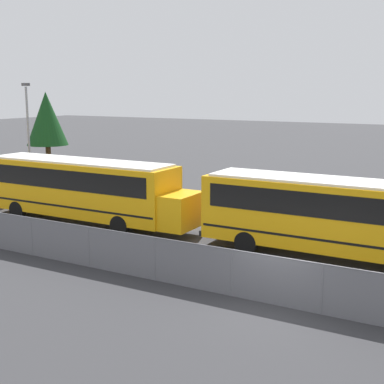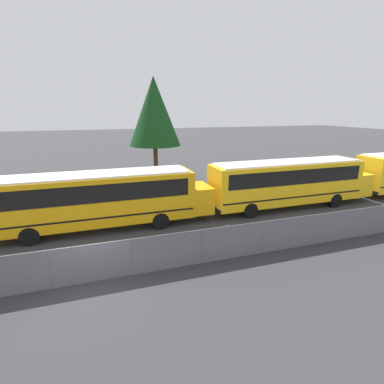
{
  "view_description": "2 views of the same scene",
  "coord_description": "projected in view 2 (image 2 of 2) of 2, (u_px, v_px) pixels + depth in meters",
  "views": [
    {
      "loc": [
        5.75,
        -15.73,
        6.92
      ],
      "look_at": [
        -6.29,
        5.65,
        2.25
      ],
      "focal_mm": 50.0,
      "sensor_mm": 36.0,
      "label": 1
    },
    {
      "loc": [
        0.32,
        -11.59,
        6.83
      ],
      "look_at": [
        5.95,
        5.04,
        1.97
      ],
      "focal_mm": 28.0,
      "sensor_mm": 36.0,
      "label": 2
    }
  ],
  "objects": [
    {
      "name": "ground_plane",
      "position": [
        94.0,
        281.0,
        12.31
      ],
      "size": [
        200.0,
        200.0,
        0.0
      ],
      "primitive_type": "plane",
      "color": "#38383A"
    },
    {
      "name": "school_bus_3",
      "position": [
        290.0,
        180.0,
        21.21
      ],
      "size": [
        12.6,
        2.54,
        3.35
      ],
      "color": "yellow",
      "rests_on": "ground_plane"
    },
    {
      "name": "tree_0",
      "position": [
        154.0,
        112.0,
        29.93
      ],
      "size": [
        5.21,
        5.21,
        10.02
      ],
      "color": "#51381E",
      "rests_on": "ground_plane"
    },
    {
      "name": "fence",
      "position": [
        93.0,
        263.0,
        12.08
      ],
      "size": [
        77.93,
        0.07,
        1.67
      ],
      "color": "#9EA0A5",
      "rests_on": "ground_plane"
    },
    {
      "name": "school_bus_2",
      "position": [
        101.0,
        196.0,
        17.25
      ],
      "size": [
        12.6,
        2.54,
        3.35
      ],
      "color": "orange",
      "rests_on": "ground_plane"
    }
  ]
}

